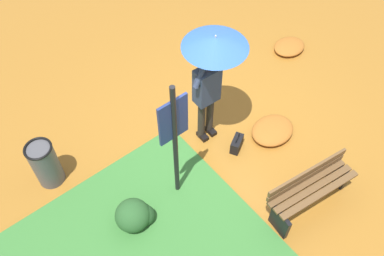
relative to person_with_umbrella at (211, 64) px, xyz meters
name	(u,v)px	position (x,y,z in m)	size (l,w,h in m)	color
ground_plane	(216,135)	(0.05, -0.15, -1.55)	(18.00, 18.00, 0.00)	#9E6623
person_with_umbrella	(211,64)	(0.00, 0.00, 0.00)	(0.96, 0.96, 2.04)	#2D2823
info_sign_post	(174,133)	(-1.12, -0.58, -0.11)	(0.44, 0.07, 2.30)	black
handbag	(237,144)	(0.13, -0.58, -1.42)	(0.33, 0.27, 0.37)	black
park_bench	(310,189)	(0.25, -1.98, -1.15)	(1.40, 0.54, 0.75)	black
trash_bin	(45,164)	(-2.54, 0.82, -1.13)	(0.42, 0.42, 0.83)	#4C4C51
shrub_cluster	(135,215)	(-1.93, -0.64, -1.34)	(0.56, 0.51, 0.46)	#285628
leaf_pile_near_person	(289,47)	(2.64, 0.57, -1.48)	(0.68, 0.54, 0.15)	#A86023
leaf_pile_by_bench	(272,130)	(0.81, -0.74, -1.47)	(0.78, 0.62, 0.17)	#A86023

